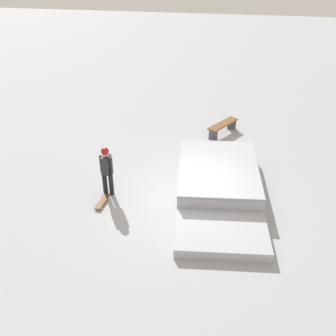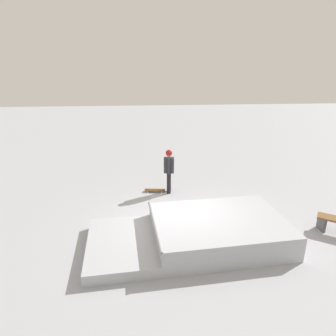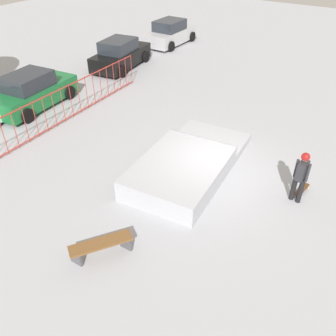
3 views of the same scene
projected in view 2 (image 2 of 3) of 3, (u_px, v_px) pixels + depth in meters
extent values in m
plane|color=#A8AAB2|center=(179.00, 227.00, 8.94)|extent=(60.00, 60.00, 0.00)
cube|color=#B0B3BB|center=(219.00, 230.00, 8.12)|extent=(3.79, 2.87, 0.70)
cube|color=#B0B3BB|center=(122.00, 245.00, 7.77)|extent=(1.99, 2.73, 0.30)
cylinder|color=gray|center=(155.00, 224.00, 7.73)|extent=(0.28, 2.60, 0.08)
cylinder|color=black|center=(169.00, 183.00, 11.20)|extent=(0.15, 0.15, 0.82)
cylinder|color=black|center=(169.00, 181.00, 11.41)|extent=(0.15, 0.15, 0.82)
cube|color=#2D2D33|center=(169.00, 165.00, 11.07)|extent=(0.41, 0.28, 0.60)
cylinder|color=#2D2D33|center=(169.00, 167.00, 10.91)|extent=(0.09, 0.09, 0.60)
cylinder|color=#2D2D33|center=(169.00, 164.00, 11.24)|extent=(0.09, 0.09, 0.60)
sphere|color=tan|center=(169.00, 154.00, 10.92)|extent=(0.22, 0.22, 0.22)
sphere|color=#A51919|center=(169.00, 153.00, 10.91)|extent=(0.25, 0.25, 0.25)
cube|color=#593314|center=(155.00, 190.00, 11.43)|extent=(0.82, 0.30, 0.02)
cylinder|color=silver|center=(148.00, 192.00, 11.35)|extent=(0.06, 0.04, 0.06)
cylinder|color=silver|center=(148.00, 190.00, 11.57)|extent=(0.06, 0.04, 0.06)
cylinder|color=silver|center=(162.00, 192.00, 11.33)|extent=(0.06, 0.04, 0.06)
cylinder|color=silver|center=(162.00, 190.00, 11.54)|extent=(0.06, 0.04, 0.06)
cube|color=#4C4C51|center=(321.00, 223.00, 8.74)|extent=(0.08, 0.36, 0.42)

